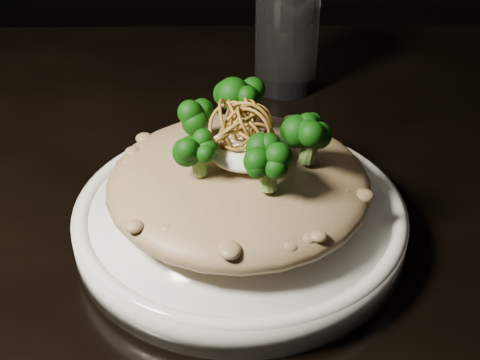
% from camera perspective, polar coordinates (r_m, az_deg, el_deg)
% --- Properties ---
extents(table, '(1.10, 0.80, 0.75)m').
position_cam_1_polar(table, '(0.67, -5.23, -6.80)').
color(table, black).
rests_on(table, ground).
extents(plate, '(0.27, 0.27, 0.03)m').
position_cam_1_polar(plate, '(0.56, 0.00, -3.44)').
color(plate, white).
rests_on(plate, table).
extents(risotto, '(0.21, 0.21, 0.05)m').
position_cam_1_polar(risotto, '(0.54, -0.12, -0.25)').
color(risotto, brown).
rests_on(risotto, plate).
extents(broccoli, '(0.13, 0.13, 0.05)m').
position_cam_1_polar(broccoli, '(0.51, 0.03, 3.94)').
color(broccoli, black).
rests_on(broccoli, risotto).
extents(cheese, '(0.06, 0.06, 0.02)m').
position_cam_1_polar(cheese, '(0.52, 0.57, 2.64)').
color(cheese, white).
rests_on(cheese, risotto).
extents(shallots, '(0.05, 0.05, 0.03)m').
position_cam_1_polar(shallots, '(0.51, 0.32, 5.20)').
color(shallots, brown).
rests_on(shallots, cheese).
extents(drinking_glass, '(0.09, 0.09, 0.13)m').
position_cam_1_polar(drinking_glass, '(0.77, 4.01, 12.16)').
color(drinking_glass, silver).
rests_on(drinking_glass, table).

